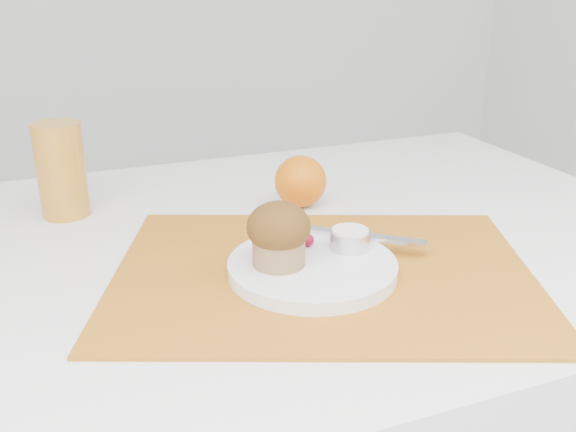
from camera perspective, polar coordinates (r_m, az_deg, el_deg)
name	(u,v)px	position (r m, az deg, el deg)	size (l,w,h in m)	color
placemat	(323,272)	(0.79, 3.14, -5.04)	(0.51, 0.37, 0.00)	#B66819
plate	(312,267)	(0.78, 2.18, -4.59)	(0.21, 0.21, 0.02)	white
ramekin	(350,239)	(0.81, 5.52, -2.09)	(0.05, 0.05, 0.02)	silver
cream	(350,231)	(0.80, 5.55, -1.37)	(0.05, 0.05, 0.01)	white
raspberry_near	(307,240)	(0.81, 1.71, -2.15)	(0.02, 0.02, 0.02)	#5E0215
raspberry_far	(342,240)	(0.81, 4.86, -2.17)	(0.02, 0.02, 0.02)	#600215
butter_knife	(348,234)	(0.85, 5.39, -1.61)	(0.20, 0.02, 0.01)	silver
orange	(300,181)	(0.99, 1.12, 3.09)	(0.08, 0.08, 0.08)	orange
juice_glass	(61,170)	(1.00, -19.51, 3.87)	(0.07, 0.07, 0.14)	orange
muffin	(279,234)	(0.75, -0.84, -1.58)	(0.08, 0.08, 0.08)	#9B754B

